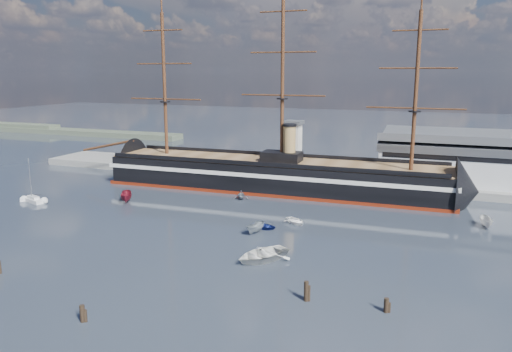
% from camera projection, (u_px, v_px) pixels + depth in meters
% --- Properties ---
extents(ground, '(600.00, 600.00, 0.00)m').
position_uv_depth(ground, '(237.00, 208.00, 113.21)').
color(ground, '#242B37').
rests_on(ground, ground).
extents(quay, '(180.00, 18.00, 2.00)m').
position_uv_depth(quay, '(319.00, 180.00, 142.53)').
color(quay, slate).
rests_on(quay, ground).
extents(warehouse, '(63.00, 21.00, 11.60)m').
position_uv_depth(warehouse, '(507.00, 161.00, 127.61)').
color(warehouse, '#B7BABC').
rests_on(warehouse, ground).
extents(quay_tower, '(5.00, 5.00, 15.00)m').
position_uv_depth(quay_tower, '(293.00, 146.00, 140.25)').
color(quay_tower, silver).
rests_on(quay_tower, ground).
extents(shoreline, '(120.00, 10.00, 4.00)m').
position_uv_depth(shoreline, '(56.00, 130.00, 248.70)').
color(shoreline, '#3F4C38').
rests_on(shoreline, ground).
extents(warship, '(113.09, 18.60, 53.94)m').
position_uv_depth(warship, '(268.00, 174.00, 130.57)').
color(warship, black).
rests_on(warship, ground).
extents(sailboat, '(6.91, 4.03, 10.63)m').
position_uv_depth(sailboat, '(33.00, 199.00, 118.44)').
color(sailboat, silver).
rests_on(sailboat, ground).
extents(motorboat_a, '(8.01, 6.40, 3.07)m').
position_uv_depth(motorboat_a, '(127.00, 202.00, 118.65)').
color(motorboat_a, maroon).
rests_on(motorboat_a, ground).
extents(motorboat_b, '(1.55, 3.31, 1.50)m').
position_uv_depth(motorboat_b, '(264.00, 229.00, 98.60)').
color(motorboat_b, navy).
rests_on(motorboat_b, ground).
extents(motorboat_c, '(6.53, 3.49, 2.48)m').
position_uv_depth(motorboat_c, '(256.00, 233.00, 95.92)').
color(motorboat_c, gray).
rests_on(motorboat_c, ground).
extents(motorboat_d, '(7.14, 5.19, 2.40)m').
position_uv_depth(motorboat_d, '(241.00, 199.00, 121.38)').
color(motorboat_d, slate).
rests_on(motorboat_d, ground).
extents(motorboat_e, '(3.13, 3.44, 1.56)m').
position_uv_depth(motorboat_e, '(296.00, 224.00, 101.98)').
color(motorboat_e, white).
rests_on(motorboat_e, ground).
extents(motorboat_f, '(6.69, 3.34, 2.56)m').
position_uv_depth(motorboat_f, '(486.00, 227.00, 99.59)').
color(motorboat_f, silver).
rests_on(motorboat_f, ground).
extents(motorboat_g, '(6.34, 5.14, 2.79)m').
position_uv_depth(motorboat_g, '(262.00, 260.00, 82.29)').
color(motorboat_g, white).
rests_on(motorboat_g, ground).
extents(piling_near_mid, '(0.64, 0.64, 2.91)m').
position_uv_depth(piling_near_mid, '(83.00, 322.00, 62.10)').
color(piling_near_mid, black).
rests_on(piling_near_mid, ground).
extents(piling_near_right, '(0.64, 0.64, 3.53)m').
position_uv_depth(piling_near_right, '(306.00, 301.00, 67.71)').
color(piling_near_right, black).
rests_on(piling_near_right, ground).
extents(piling_far_right, '(0.64, 0.64, 2.65)m').
position_uv_depth(piling_far_right, '(386.00, 312.00, 64.51)').
color(piling_far_right, black).
rests_on(piling_far_right, ground).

